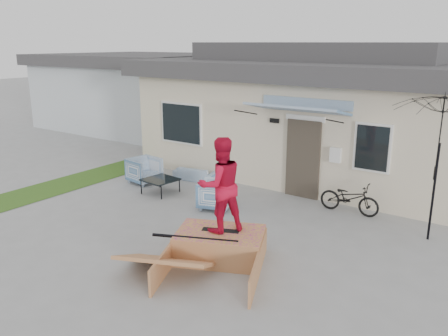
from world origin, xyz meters
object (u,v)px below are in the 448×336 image
Objects in this scene: armchair_right at (215,193)px; skateboard at (221,230)px; coffee_table at (160,186)px; skater at (221,184)px; armchair_left at (144,169)px; skate_ramp at (220,245)px; patio_umbrella at (438,160)px; loveseat at (195,172)px; bicycle at (350,195)px.

skateboard is at bearing 18.55° from armchair_right.
coffee_table is 4.48m from skater.
armchair_left is 3.05m from armchair_right.
skate_ramp is at bearing -32.02° from coffee_table.
skater is at bearing -134.23° from patio_umbrella.
bicycle is at bearing 168.87° from loveseat.
armchair_right is 1.11× the size of skateboard.
skateboard is 0.93m from skater.
loveseat is 1.58× the size of coffee_table.
bicycle reaches higher than armchair_right.
skate_ramp is at bearing 54.81° from skater.
skate_ramp is 0.30m from skateboard.
coffee_table is 0.57× the size of bicycle.
coffee_table is at bearing -90.10° from skater.
loveseat is 1.56m from coffee_table.
skater is (0.00, 0.00, 0.93)m from skateboard.
armchair_right is at bearing 104.90° from skate_ramp.
skateboard is at bearing 90.00° from skate_ramp.
skate_ramp is at bearing 18.25° from armchair_right.
armchair_right reaches higher than skateboard.
bicycle is (4.84, -0.04, 0.21)m from loveseat.
skate_ramp reaches higher than loveseat.
armchair_right is 0.96× the size of coffee_table.
skater is at bearing 161.68° from bicycle.
skate_ramp is at bearing 123.05° from loveseat.
armchair_right reaches higher than coffee_table.
coffee_table is 4.33m from skate_ramp.
armchair_left is at bearing -176.24° from patio_umbrella.
bicycle is 4.08m from skater.
armchair_left is 0.38× the size of skate_ramp.
bicycle reaches higher than skate_ramp.
loveseat is at bearing 88.59° from bicycle.
bicycle is 0.67× the size of skate_ramp.
skate_ramp is 1.20× the size of skater.
coffee_table is (-1.94, 0.09, -0.20)m from armchair_right.
bicycle reaches higher than loveseat.
armchair_right is 0.44× the size of skater.
skateboard is (-3.13, -3.22, -1.18)m from patio_umbrella.
patio_umbrella is (4.85, 1.07, 1.35)m from armchair_right.
armchair_right is 3.31m from bicycle.
armchair_left is 5.99m from bicycle.
patio_umbrella is 4.75m from skate_ramp.
loveseat is at bearing -35.02° from armchair_left.
skater reaches higher than skate_ramp.
skater is (1.71, -2.15, 1.10)m from armchair_right.
armchair_left is 5.54m from skater.
armchair_left is at bearing -120.36° from armchair_right.
patio_umbrella is at bearing 22.43° from skateboard.
skateboard is at bearing 161.68° from bicycle.
skater reaches higher than patio_umbrella.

